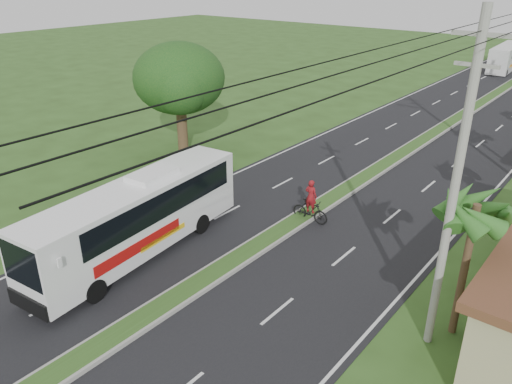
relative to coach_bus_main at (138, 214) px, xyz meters
The scene contains 11 objects.
ground 4.30m from the coach_bus_main, ahead, with size 180.00×180.00×0.00m, color #2C491A.
road_asphalt 20.87m from the coach_bus_main, 79.49° to the left, with size 14.00×160.00×0.02m, color black.
median_strip 20.86m from the coach_bus_main, 79.49° to the left, with size 1.20×160.00×0.18m.
lane_edge_left 20.73m from the coach_bus_main, 98.11° to the left, with size 0.12×160.00×0.01m, color silver.
lane_edge_right 23.05m from the coach_bus_main, 62.82° to the left, with size 0.12×160.00×0.01m, color silver.
palm_verge_a 13.52m from the coach_bus_main, 15.00° to the left, with size 2.40×2.40×5.45m.
shade_tree 13.70m from the coach_bus_main, 128.56° to the left, with size 6.30×6.00×7.54m.
utility_pole_a 13.06m from the coach_bus_main, 11.17° to the left, with size 1.60×0.28×11.00m.
coach_bus_main is the anchor object (origin of this frame).
coach_bus_far 57.19m from the coach_bus_main, 89.16° to the left, with size 2.79×10.51×3.03m.
motorcyclist 8.53m from the coach_bus_main, 59.79° to the left, with size 2.01×0.65×2.29m.
Camera 1 is at (12.39, -12.38, 11.81)m, focal length 35.00 mm.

